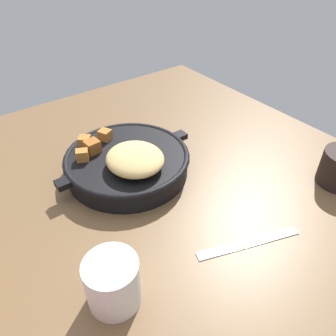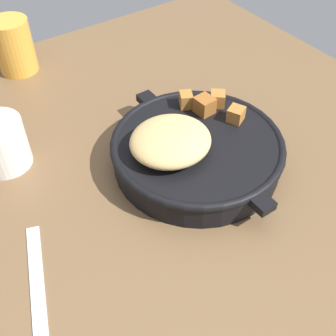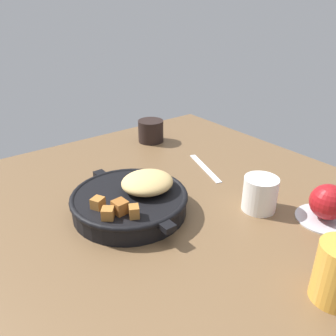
% 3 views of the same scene
% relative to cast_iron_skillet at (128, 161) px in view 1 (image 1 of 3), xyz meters
% --- Properties ---
extents(ground_plane, '(0.92, 0.96, 0.02)m').
position_rel_cast_iron_skillet_xyz_m(ground_plane, '(0.00, 0.08, -0.04)').
color(ground_plane, brown).
extents(cast_iron_skillet, '(0.29, 0.25, 0.08)m').
position_rel_cast_iron_skillet_xyz_m(cast_iron_skillet, '(0.00, 0.00, 0.00)').
color(cast_iron_skillet, black).
rests_on(cast_iron_skillet, ground_plane).
extents(butter_knife, '(0.17, 0.07, 0.00)m').
position_rel_cast_iron_skillet_xyz_m(butter_knife, '(-0.06, 0.27, -0.03)').
color(butter_knife, silver).
rests_on(butter_knife, ground_plane).
extents(ceramic_mug_white, '(0.07, 0.07, 0.07)m').
position_rel_cast_iron_skillet_xyz_m(ceramic_mug_white, '(0.16, 0.22, 0.01)').
color(ceramic_mug_white, silver).
rests_on(ceramic_mug_white, ground_plane).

